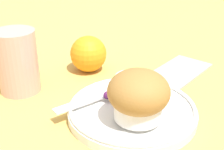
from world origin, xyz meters
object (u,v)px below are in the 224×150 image
object	(u,v)px
orange_fruit	(88,54)
juice_glass	(18,62)
muffin	(138,96)
butter_knife	(109,93)

from	to	relation	value
orange_fruit	juice_glass	world-z (taller)	juice_glass
muffin	butter_knife	bearing A→B (deg)	70.52
orange_fruit	muffin	bearing A→B (deg)	-117.76
muffin	juice_glass	world-z (taller)	juice_glass
muffin	orange_fruit	bearing A→B (deg)	62.24
muffin	butter_knife	world-z (taller)	muffin
muffin	juice_glass	distance (m)	0.23
muffin	butter_knife	distance (m)	0.09
muffin	orange_fruit	size ratio (longest dim) A/B	1.21
butter_knife	juice_glass	size ratio (longest dim) A/B	1.76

